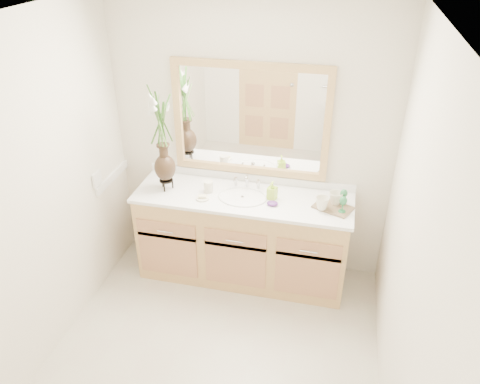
% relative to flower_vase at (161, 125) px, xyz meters
% --- Properties ---
extents(floor, '(2.60, 2.60, 0.00)m').
position_rel_flower_vase_xyz_m(floor, '(0.67, -0.99, -1.41)').
color(floor, beige).
rests_on(floor, ground).
extents(ceiling, '(2.40, 2.60, 0.02)m').
position_rel_flower_vase_xyz_m(ceiling, '(0.67, -0.99, 0.99)').
color(ceiling, white).
rests_on(ceiling, wall_back).
extents(wall_back, '(2.40, 0.02, 2.40)m').
position_rel_flower_vase_xyz_m(wall_back, '(0.67, 0.31, -0.21)').
color(wall_back, beige).
rests_on(wall_back, floor).
extents(wall_left, '(0.02, 2.60, 2.40)m').
position_rel_flower_vase_xyz_m(wall_left, '(-0.53, -0.99, -0.21)').
color(wall_left, beige).
rests_on(wall_left, floor).
extents(wall_right, '(0.02, 2.60, 2.40)m').
position_rel_flower_vase_xyz_m(wall_right, '(1.87, -0.99, -0.21)').
color(wall_right, beige).
rests_on(wall_right, floor).
extents(vanity, '(1.80, 0.55, 0.80)m').
position_rel_flower_vase_xyz_m(vanity, '(0.67, 0.03, -1.01)').
color(vanity, tan).
rests_on(vanity, floor).
extents(counter, '(1.84, 0.57, 0.03)m').
position_rel_flower_vase_xyz_m(counter, '(0.67, 0.03, -0.60)').
color(counter, white).
rests_on(counter, vanity).
extents(sink, '(0.38, 0.34, 0.23)m').
position_rel_flower_vase_xyz_m(sink, '(0.67, 0.01, -0.64)').
color(sink, white).
rests_on(sink, counter).
extents(mirror, '(1.32, 0.04, 0.97)m').
position_rel_flower_vase_xyz_m(mirror, '(0.67, 0.29, -0.01)').
color(mirror, white).
rests_on(mirror, wall_back).
extents(switch_plate, '(0.02, 0.12, 0.12)m').
position_rel_flower_vase_xyz_m(switch_plate, '(-0.52, -0.22, -0.43)').
color(switch_plate, white).
rests_on(switch_plate, wall_left).
extents(flower_vase, '(0.21, 0.21, 0.86)m').
position_rel_flower_vase_xyz_m(flower_vase, '(0.00, 0.00, 0.00)').
color(flower_vase, black).
rests_on(flower_vase, counter).
extents(tumbler, '(0.08, 0.08, 0.10)m').
position_rel_flower_vase_xyz_m(tumbler, '(0.36, 0.03, -0.53)').
color(tumbler, silver).
rests_on(tumbler, counter).
extents(soap_dish, '(0.11, 0.11, 0.04)m').
position_rel_flower_vase_xyz_m(soap_dish, '(0.35, -0.10, -0.57)').
color(soap_dish, silver).
rests_on(soap_dish, counter).
extents(soap_bottle, '(0.08, 0.08, 0.14)m').
position_rel_flower_vase_xyz_m(soap_bottle, '(0.91, 0.04, -0.51)').
color(soap_bottle, '#A5D632').
rests_on(soap_bottle, counter).
extents(purple_dish, '(0.10, 0.09, 0.03)m').
position_rel_flower_vase_xyz_m(purple_dish, '(0.93, -0.06, -0.57)').
color(purple_dish, '#53256F').
rests_on(purple_dish, counter).
extents(tray, '(0.34, 0.29, 0.01)m').
position_rel_flower_vase_xyz_m(tray, '(1.41, 0.01, -0.58)').
color(tray, brown).
rests_on(tray, counter).
extents(mug_left, '(0.13, 0.12, 0.11)m').
position_rel_flower_vase_xyz_m(mug_left, '(1.33, -0.04, -0.52)').
color(mug_left, silver).
rests_on(mug_left, tray).
extents(mug_right, '(0.15, 0.14, 0.11)m').
position_rel_flower_vase_xyz_m(mug_right, '(1.43, 0.06, -0.51)').
color(mug_right, silver).
rests_on(mug_right, tray).
extents(goblet_front, '(0.06, 0.06, 0.14)m').
position_rel_flower_vase_xyz_m(goblet_front, '(1.49, -0.05, -0.48)').
color(goblet_front, '#256F3D').
rests_on(goblet_front, tray).
extents(goblet_back, '(0.06, 0.06, 0.13)m').
position_rel_flower_vase_xyz_m(goblet_back, '(1.49, 0.07, -0.48)').
color(goblet_back, '#256F3D').
rests_on(goblet_back, tray).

